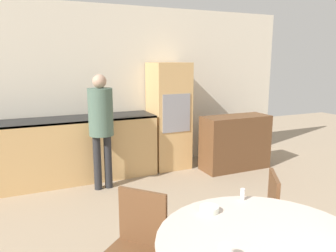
% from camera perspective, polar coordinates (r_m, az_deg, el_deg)
% --- Properties ---
extents(wall_back, '(6.37, 0.05, 2.60)m').
position_cam_1_polar(wall_back, '(5.35, -9.63, 6.33)').
color(wall_back, silver).
rests_on(wall_back, ground_plane).
extents(kitchen_counter, '(2.84, 0.60, 0.93)m').
position_cam_1_polar(kitchen_counter, '(5.00, -18.50, -4.02)').
color(kitchen_counter, tan).
rests_on(kitchen_counter, ground_plane).
extents(oven_unit, '(0.59, 0.59, 1.72)m').
position_cam_1_polar(oven_unit, '(5.37, 0.13, 1.79)').
color(oven_unit, tan).
rests_on(oven_unit, ground_plane).
extents(sideboard, '(1.12, 0.45, 0.88)m').
position_cam_1_polar(sideboard, '(5.46, 11.61, -2.83)').
color(sideboard, brown).
rests_on(sideboard, ground_plane).
extents(chair_far_left, '(0.56, 0.56, 0.86)m').
position_cam_1_polar(chair_far_left, '(2.46, -5.55, -19.89)').
color(chair_far_left, brown).
rests_on(chair_far_left, ground_plane).
extents(chair_far_right, '(0.55, 0.55, 0.86)m').
position_cam_1_polar(chair_far_right, '(2.92, 15.65, -14.96)').
color(chair_far_right, brown).
rests_on(chair_far_right, ground_plane).
extents(person_standing, '(0.33, 0.33, 1.58)m').
position_cam_1_polar(person_standing, '(4.48, -11.59, 1.11)').
color(person_standing, '#262628').
rests_on(person_standing, ground_plane).
extents(bowl_near, '(0.13, 0.13, 0.04)m').
position_cam_1_polar(bowl_near, '(2.25, 7.18, -14.16)').
color(bowl_near, silver).
rests_on(bowl_near, dining_table).
extents(salt_shaker, '(0.03, 0.03, 0.09)m').
position_cam_1_polar(salt_shaker, '(2.46, 12.86, -11.52)').
color(salt_shaker, white).
rests_on(salt_shaker, dining_table).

